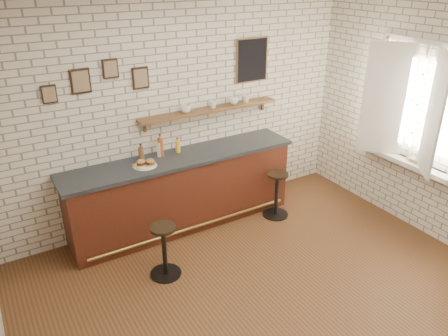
{
  "coord_description": "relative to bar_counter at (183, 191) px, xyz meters",
  "views": [
    {
      "loc": [
        -2.29,
        -2.96,
        3.23
      ],
      "look_at": [
        0.02,
        0.9,
        1.13
      ],
      "focal_mm": 35.0,
      "sensor_mm": 36.0,
      "label": 1
    }
  ],
  "objects": [
    {
      "name": "bitters_bottle_white",
      "position": [
        -0.24,
        0.14,
        0.6
      ],
      "size": [
        0.06,
        0.06,
        0.24
      ],
      "color": "beige",
      "rests_on": "bar_counter"
    },
    {
      "name": "bar_stool_left",
      "position": [
        -0.65,
        -0.86,
        -0.16
      ],
      "size": [
        0.36,
        0.36,
        0.64
      ],
      "color": "black",
      "rests_on": "ground"
    },
    {
      "name": "bar_stool_right",
      "position": [
        1.22,
        -0.45,
        -0.16
      ],
      "size": [
        0.36,
        0.36,
        0.65
      ],
      "color": "black",
      "rests_on": "ground"
    },
    {
      "name": "ground",
      "position": [
        0.14,
        -1.7,
        -0.51
      ],
      "size": [
        5.0,
        5.0,
        0.0
      ],
      "primitive_type": "plane",
      "color": "brown",
      "rests_on": "ground"
    },
    {
      "name": "shelf_cup_b",
      "position": [
        0.59,
        0.2,
        1.04
      ],
      "size": [
        0.15,
        0.15,
        0.1
      ],
      "primitive_type": "imported",
      "rotation": [
        0.0,
        0.0,
        0.71
      ],
      "color": "white",
      "rests_on": "wall_shelf"
    },
    {
      "name": "back_wall_decor",
      "position": [
        0.37,
        0.28,
        1.54
      ],
      "size": [
        2.96,
        0.02,
        0.56
      ],
      "color": "black",
      "rests_on": "ground"
    },
    {
      "name": "sandwich_plate",
      "position": [
        -0.51,
        -0.05,
        0.51
      ],
      "size": [
        0.28,
        0.28,
        0.01
      ],
      "primitive_type": "cylinder",
      "color": "white",
      "rests_on": "bar_counter"
    },
    {
      "name": "casement_window",
      "position": [
        2.5,
        -1.4,
        1.14
      ],
      "size": [
        0.4,
        1.3,
        1.56
      ],
      "color": "white",
      "rests_on": "ground"
    },
    {
      "name": "wall_shelf",
      "position": [
        0.54,
        0.2,
        0.97
      ],
      "size": [
        2.0,
        0.18,
        0.18
      ],
      "color": "brown",
      "rests_on": "ground"
    },
    {
      "name": "bitters_bottle_amber",
      "position": [
        -0.22,
        0.14,
        0.62
      ],
      "size": [
        0.07,
        0.07,
        0.3
      ],
      "color": "#AE4D1C",
      "rests_on": "bar_counter"
    },
    {
      "name": "ciabatta_sandwich",
      "position": [
        -0.5,
        -0.05,
        0.55
      ],
      "size": [
        0.24,
        0.18,
        0.07
      ],
      "color": "tan",
      "rests_on": "sandwich_plate"
    },
    {
      "name": "book_upper",
      "position": [
        2.52,
        -1.56,
        0.45
      ],
      "size": [
        0.18,
        0.24,
        0.02
      ],
      "primitive_type": "imported",
      "rotation": [
        0.0,
        0.0,
        0.03
      ],
      "color": "tan",
      "rests_on": "book_lower"
    },
    {
      "name": "shelf_cup_d",
      "position": [
        1.11,
        0.2,
        1.04
      ],
      "size": [
        0.14,
        0.14,
        0.1
      ],
      "primitive_type": "imported",
      "rotation": [
        0.0,
        0.0,
        0.33
      ],
      "color": "white",
      "rests_on": "wall_shelf"
    },
    {
      "name": "shelf_cup_c",
      "position": [
        0.91,
        0.2,
        1.04
      ],
      "size": [
        0.17,
        0.17,
        0.1
      ],
      "primitive_type": "imported",
      "rotation": [
        0.0,
        0.0,
        1.05
      ],
      "color": "white",
      "rests_on": "wall_shelf"
    },
    {
      "name": "shelf_cup_a",
      "position": [
        0.19,
        0.2,
        1.05
      ],
      "size": [
        0.18,
        0.18,
        0.1
      ],
      "primitive_type": "imported",
      "rotation": [
        0.0,
        0.0,
        0.57
      ],
      "color": "white",
      "rests_on": "wall_shelf"
    },
    {
      "name": "condiment_bottle_yellow",
      "position": [
        0.02,
        0.14,
        0.59
      ],
      "size": [
        0.06,
        0.06,
        0.2
      ],
      "color": "yellow",
      "rests_on": "bar_counter"
    },
    {
      "name": "book_lower",
      "position": [
        2.52,
        -1.6,
        0.43
      ],
      "size": [
        0.18,
        0.23,
        0.02
      ],
      "primitive_type": "imported",
      "rotation": [
        0.0,
        0.0,
        0.14
      ],
      "color": "tan",
      "rests_on": "window_sill"
    },
    {
      "name": "bar_counter",
      "position": [
        0.0,
        0.0,
        0.0
      ],
      "size": [
        3.1,
        0.65,
        1.01
      ],
      "color": "#562417",
      "rests_on": "ground"
    },
    {
      "name": "potato_chips",
      "position": [
        -0.53,
        -0.05,
        0.52
      ],
      "size": [
        0.25,
        0.2,
        0.0
      ],
      "color": "gold",
      "rests_on": "sandwich_plate"
    },
    {
      "name": "bitters_bottle_brown",
      "position": [
        -0.48,
        0.14,
        0.59
      ],
      "size": [
        0.07,
        0.07,
        0.22
      ],
      "color": "brown",
      "rests_on": "bar_counter"
    },
    {
      "name": "window_sill",
      "position": [
        2.54,
        -1.4,
        0.39
      ],
      "size": [
        0.2,
        1.35,
        0.06
      ],
      "color": "white",
      "rests_on": "ground"
    }
  ]
}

